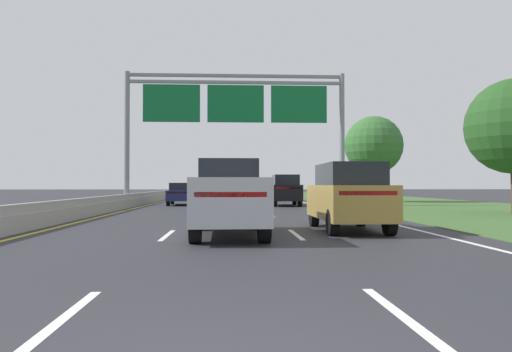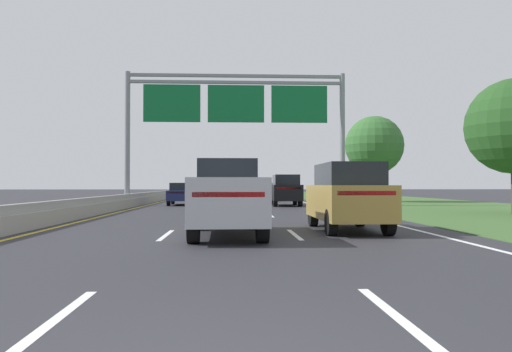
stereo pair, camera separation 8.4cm
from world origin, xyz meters
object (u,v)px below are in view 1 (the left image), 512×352
object	(u,v)px
overhead_sign_gantry	(236,110)
pickup_truck_silver	(229,198)
car_white_right_lane_sedan	(270,192)
car_navy_left_lane_sedan	(182,193)
car_grey_centre_lane_sedan	(230,191)
roadside_tree_mid	(374,145)
car_black_right_lane_suv	(285,190)
car_gold_right_lane_suv	(348,196)

from	to	relation	value
overhead_sign_gantry	pickup_truck_silver	distance (m)	20.35
car_white_right_lane_sedan	car_navy_left_lane_sedan	size ratio (longest dim) A/B	0.99
overhead_sign_gantry	car_grey_centre_lane_sedan	xyz separation A→B (m)	(-0.39, 17.05, -5.69)
roadside_tree_mid	car_black_right_lane_suv	bearing A→B (deg)	-139.87
car_white_right_lane_sedan	car_grey_centre_lane_sedan	world-z (taller)	same
pickup_truck_silver	car_black_right_lane_suv	size ratio (longest dim) A/B	1.15
car_white_right_lane_sedan	car_navy_left_lane_sedan	bearing A→B (deg)	142.01
overhead_sign_gantry	car_black_right_lane_suv	distance (m)	6.40
car_black_right_lane_suv	car_navy_left_lane_sedan	distance (m)	7.38
car_white_right_lane_sedan	car_gold_right_lane_suv	world-z (taller)	car_gold_right_lane_suv
overhead_sign_gantry	pickup_truck_silver	size ratio (longest dim) A/B	2.77
car_gold_right_lane_suv	car_grey_centre_lane_sedan	bearing A→B (deg)	6.23
overhead_sign_gantry	car_gold_right_lane_suv	bearing A→B (deg)	-79.58
car_gold_right_lane_suv	roadside_tree_mid	xyz separation A→B (m)	(8.25, 25.39, 3.63)
car_gold_right_lane_suv	car_black_right_lane_suv	bearing A→B (deg)	0.03
overhead_sign_gantry	car_navy_left_lane_sedan	size ratio (longest dim) A/B	3.40
pickup_truck_silver	car_navy_left_lane_sedan	distance (m)	21.56
overhead_sign_gantry	car_gold_right_lane_suv	size ratio (longest dim) A/B	3.20
car_white_right_lane_sedan	car_gold_right_lane_suv	size ratio (longest dim) A/B	0.94
pickup_truck_silver	car_navy_left_lane_sedan	bearing A→B (deg)	8.01
car_grey_centre_lane_sedan	car_gold_right_lane_suv	xyz separation A→B (m)	(3.75, -35.36, 0.28)
overhead_sign_gantry	car_gold_right_lane_suv	xyz separation A→B (m)	(3.37, -18.31, -5.41)
car_grey_centre_lane_sedan	car_navy_left_lane_sedan	distance (m)	15.75
car_grey_centre_lane_sedan	roadside_tree_mid	bearing A→B (deg)	-129.97
car_black_right_lane_suv	roadside_tree_mid	xyz separation A→B (m)	(8.20, 6.91, 3.63)
overhead_sign_gantry	car_navy_left_lane_sedan	distance (m)	7.05
car_grey_centre_lane_sedan	roadside_tree_mid	xyz separation A→B (m)	(12.00, -9.97, 3.91)
car_gold_right_lane_suv	pickup_truck_silver	bearing A→B (deg)	109.21
car_white_right_lane_sedan	car_gold_right_lane_suv	bearing A→B (deg)	-179.95
car_navy_left_lane_sedan	car_gold_right_lane_suv	bearing A→B (deg)	-161.39
car_white_right_lane_sedan	roadside_tree_mid	distance (m)	9.99
car_white_right_lane_sedan	overhead_sign_gantry	bearing A→B (deg)	163.19
pickup_truck_silver	car_white_right_lane_sedan	distance (m)	30.53
car_black_right_lane_suv	overhead_sign_gantry	bearing A→B (deg)	93.78
car_white_right_lane_sedan	car_navy_left_lane_sedan	world-z (taller)	same
car_grey_centre_lane_sedan	car_gold_right_lane_suv	distance (m)	35.56
overhead_sign_gantry	car_white_right_lane_sedan	distance (m)	12.54
car_white_right_lane_sedan	car_navy_left_lane_sedan	xyz separation A→B (m)	(-6.97, -9.04, 0.00)
car_grey_centre_lane_sedan	roadside_tree_mid	distance (m)	16.09
car_black_right_lane_suv	car_grey_centre_lane_sedan	distance (m)	17.31
car_grey_centre_lane_sedan	car_black_right_lane_suv	bearing A→B (deg)	-167.57
car_grey_centre_lane_sedan	roadside_tree_mid	world-z (taller)	roadside_tree_mid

